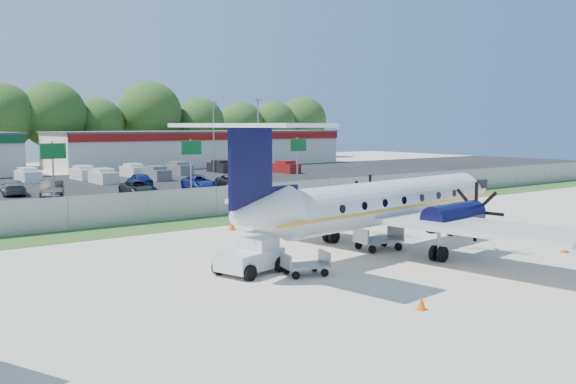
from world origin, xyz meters
TOP-DOWN VIEW (x-y plane):
  - ground at (0.00, 0.00)m, footprint 170.00×170.00m
  - grass_verge at (0.00, 12.00)m, footprint 170.00×4.00m
  - access_road at (0.00, 19.00)m, footprint 170.00×8.00m
  - parking_lot at (0.00, 40.00)m, footprint 170.00×32.00m
  - perimeter_fence at (0.00, 14.00)m, footprint 120.00×0.06m
  - building_east at (26.00, 61.98)m, footprint 44.40×12.40m
  - sign_left at (-8.00, 22.91)m, footprint 1.80×0.26m
  - sign_mid at (3.00, 22.91)m, footprint 1.80×0.26m
  - sign_right at (14.00, 22.91)m, footprint 1.80×0.26m
  - light_pole_ne at (20.00, 38.00)m, footprint 0.90×0.35m
  - light_pole_se at (20.00, 48.00)m, footprint 0.90×0.35m
  - aircraft at (0.16, -1.39)m, footprint 20.25×19.91m
  - pushback_tug at (-7.50, -1.35)m, footprint 3.03×2.53m
  - baggage_cart_near at (0.23, -1.06)m, footprint 2.39×1.68m
  - baggage_cart_far at (-6.00, -3.07)m, footprint 2.03×1.51m
  - cone_nose at (6.95, -6.96)m, footprint 0.39×0.39m
  - cone_port_wing at (-6.00, -9.25)m, footprint 0.33×0.33m
  - cone_starboard_wing at (-2.32, 8.38)m, footprint 0.43×0.43m
  - road_car_mid at (5.15, 20.04)m, footprint 5.16×3.72m
  - road_car_east at (22.26, 18.38)m, footprint 4.61×2.39m
  - parked_car_b at (-6.02, 29.85)m, footprint 3.28×5.28m
  - parked_car_c at (0.88, 28.62)m, footprint 2.75×5.06m
  - parked_car_d at (7.62, 29.87)m, footprint 3.15×5.31m
  - parked_car_e at (10.53, 28.12)m, footprint 3.30×5.61m
  - parked_car_f at (-7.57, 35.70)m, footprint 2.80×5.01m
  - parked_car_g at (3.94, 35.12)m, footprint 2.42×4.65m
  - far_parking_rows at (0.00, 45.00)m, footprint 56.00×10.00m

SIDE VIEW (x-z plane):
  - ground at x=0.00m, z-range 0.00..0.00m
  - road_car_mid at x=5.15m, z-range -0.69..0.69m
  - road_car_east at x=22.26m, z-range -0.64..0.64m
  - parked_car_b at x=-6.02m, z-range -0.82..0.82m
  - parked_car_c at x=0.88m, z-range -0.67..0.67m
  - parked_car_d at x=7.62m, z-range -0.69..0.69m
  - parked_car_e at x=10.53m, z-range -0.73..0.73m
  - parked_car_f at x=-7.57m, z-range -0.69..0.69m
  - parked_car_g at x=3.94m, z-range -0.75..0.75m
  - far_parking_rows at x=0.00m, z-range -0.80..0.80m
  - grass_verge at x=0.00m, z-range 0.00..0.02m
  - access_road at x=0.00m, z-range 0.00..0.02m
  - parking_lot at x=0.00m, z-range 0.00..0.02m
  - cone_port_wing at x=-6.00m, z-range -0.01..0.45m
  - cone_nose at x=6.95m, z-range -0.02..0.54m
  - cone_starboard_wing at x=-2.32m, z-range -0.02..0.60m
  - baggage_cart_far at x=-6.00m, z-range -0.03..0.92m
  - baggage_cart_near at x=0.23m, z-range -0.04..1.11m
  - pushback_tug at x=-7.50m, z-range -0.03..1.43m
  - perimeter_fence at x=0.00m, z-range 0.01..2.00m
  - aircraft at x=0.16m, z-range -0.71..5.50m
  - building_east at x=26.00m, z-range 0.01..5.25m
  - sign_left at x=-8.00m, z-range 1.11..6.11m
  - sign_mid at x=3.00m, z-range 1.11..6.11m
  - sign_right at x=14.00m, z-range 1.11..6.11m
  - light_pole_ne at x=20.00m, z-range 0.69..9.78m
  - light_pole_se at x=20.00m, z-range 0.69..9.78m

